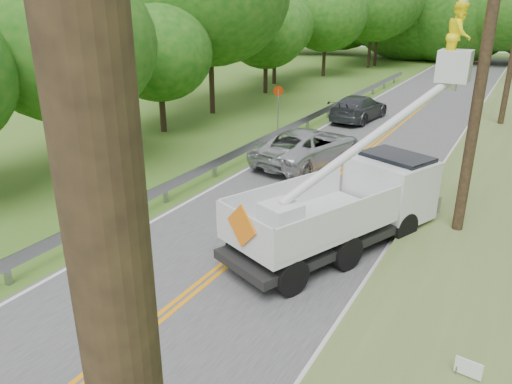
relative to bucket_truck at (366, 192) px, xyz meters
The scene contains 11 objects.
ground 8.13m from the bucket_truck, 109.35° to the right, with size 140.00×140.00×0.00m, color #395E1E.
road 7.14m from the bucket_truck, 112.26° to the left, with size 7.20×96.00×0.03m.
guardrail 9.98m from the bucket_truck, 132.12° to the left, with size 0.18×48.00×0.77m.
utility_poles 10.47m from the bucket_truck, 76.05° to the left, with size 1.60×43.30×10.00m.
treeline_left 26.95m from the bucket_truck, 118.84° to the left, with size 11.42×52.70×11.08m.
treeline_horizon 49.08m from the bucket_truck, 93.48° to the left, with size 55.78×14.04×11.61m.
bucket_truck is the anchor object (origin of this frame).
suv_silver 7.15m from the bucket_truck, 126.28° to the left, with size 2.54×5.51×1.53m, color #B8B9BF.
suv_darkgrey 15.55m from the bucket_truck, 108.70° to the left, with size 2.00×4.91×1.43m, color #3A3E43.
stop_sign_permanent 12.49m from the bucket_truck, 128.11° to the left, with size 0.45×0.31×2.45m.
yard_sign 6.05m from the bucket_truck, 54.68° to the right, with size 0.46×0.08×0.67m.
Camera 1 is at (6.22, -5.10, 6.45)m, focal length 34.53 mm.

